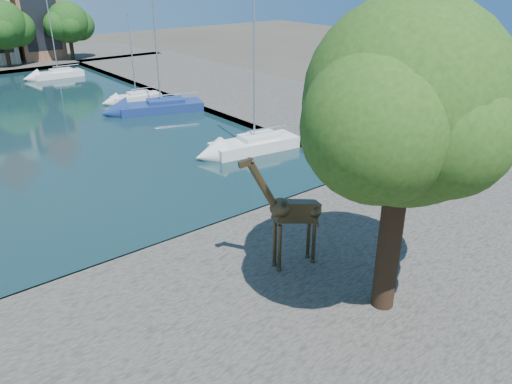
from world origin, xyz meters
TOP-DOWN VIEW (x-y plane):
  - ground at (0.00, 0.00)m, footprint 160.00×160.00m
  - near_quay at (0.00, -7.00)m, footprint 50.00×14.00m
  - right_quay at (25.00, 24.00)m, footprint 14.00×52.00m
  - plane_tree at (7.62, -9.01)m, footprint 8.32×6.40m
  - townhouse_east_end at (15.00, 55.99)m, footprint 5.44×9.18m
  - far_tree_east at (10.11, 50.49)m, footprint 7.54×5.80m
  - far_tree_far_east at (18.09, 50.49)m, footprint 6.76×5.20m
  - giraffe_statue at (6.63, -4.95)m, footprint 3.41×1.18m
  - sailboat_right_a at (15.00, 7.87)m, footprint 6.39×2.98m
  - sailboat_right_b at (15.00, 21.08)m, footprint 7.56×4.55m
  - sailboat_right_c at (15.00, 25.93)m, footprint 4.68×1.96m
  - sailboat_right_d at (13.12, 42.01)m, footprint 5.48×2.06m

SIDE VIEW (x-z plane):
  - ground at x=0.00m, z-range 0.00..0.00m
  - near_quay at x=0.00m, z-range 0.00..0.50m
  - right_quay at x=25.00m, z-range 0.00..0.50m
  - sailboat_right_c at x=15.00m, z-range -3.39..4.51m
  - sailboat_right_d at x=13.12m, z-range -3.87..5.06m
  - sailboat_right_b at x=15.00m, z-range -5.66..7.03m
  - sailboat_right_a at x=15.00m, z-range -5.32..6.73m
  - giraffe_statue at x=6.63m, z-range 0.46..5.38m
  - far_tree_far_east at x=18.09m, z-range 1.40..8.76m
  - far_tree_east at x=10.11m, z-range 1.32..9.16m
  - townhouse_east_end at x=15.00m, z-range -0.11..14.32m
  - plane_tree at x=7.62m, z-range 2.36..12.98m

